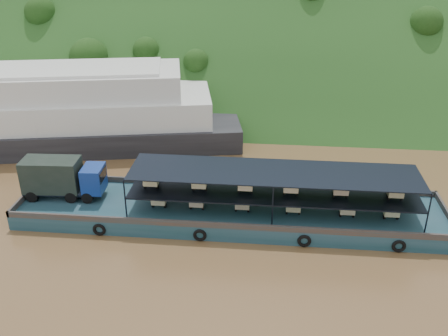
{
  "coord_description": "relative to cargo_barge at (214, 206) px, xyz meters",
  "views": [
    {
      "loc": [
        1.81,
        -35.67,
        21.99
      ],
      "look_at": [
        -2.0,
        3.0,
        3.2
      ],
      "focal_mm": 40.0,
      "sensor_mm": 36.0,
      "label": 1
    }
  ],
  "objects": [
    {
      "name": "passenger_ferry",
      "position": [
        -20.3,
        14.26,
        2.57
      ],
      "size": [
        43.67,
        18.59,
        8.59
      ],
      "rotation": [
        0.0,
        0.0,
        0.19
      ],
      "color": "black",
      "rests_on": "ground"
    },
    {
      "name": "hillside",
      "position": [
        2.5,
        36.05,
        -1.15
      ],
      "size": [
        140.0,
        39.6,
        39.6
      ],
      "primitive_type": "cube",
      "rotation": [
        0.79,
        0.0,
        0.0
      ],
      "color": "#1B3B15",
      "rests_on": "ground"
    },
    {
      "name": "ground",
      "position": [
        2.5,
        0.05,
        -1.15
      ],
      "size": [
        160.0,
        160.0,
        0.0
      ],
      "primitive_type": "plane",
      "color": "brown",
      "rests_on": "ground"
    },
    {
      "name": "cargo_barge",
      "position": [
        0.0,
        0.0,
        0.0
      ],
      "size": [
        35.0,
        7.18,
        4.63
      ],
      "color": "#11373E",
      "rests_on": "ground"
    }
  ]
}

